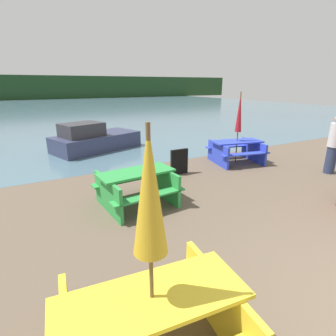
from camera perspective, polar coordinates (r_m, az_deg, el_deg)
The scene contains 10 objects.
water at distance 32.80m, azimuth -23.43°, elevation 11.93°, with size 60.00×50.00×0.00m.
far_treeline at distance 52.64m, azimuth -26.17°, elevation 15.48°, with size 80.00×1.60×4.00m.
picnic_table_yellow at distance 2.83m, azimuth -3.41°, elevation -30.32°, with size 1.88×1.54×0.73m.
picnic_table_green at distance 5.74m, azimuth -6.84°, elevation -3.69°, with size 1.70×1.50×0.77m.
picnic_table_blue at distance 9.09m, azimuth 14.66°, elevation 3.90°, with size 1.88×1.68×0.75m.
umbrella_crimson at distance 8.89m, azimuth 15.28°, elevation 11.49°, with size 0.21×0.21×2.32m.
umbrella_gold at distance 2.06m, azimuth -4.06°, elevation -5.69°, with size 0.29×0.29×2.29m.
boat at distance 10.96m, azimuth -15.84°, elevation 5.99°, with size 3.68×2.58×1.13m.
person at distance 9.03m, azimuth 32.37°, elevation 4.27°, with size 0.34×0.34×1.71m.
signboard at distance 7.67m, azimuth 2.47°, elevation 1.36°, with size 0.55×0.08×0.75m.
Camera 1 is at (-3.29, -0.45, 2.54)m, focal length 28.00 mm.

